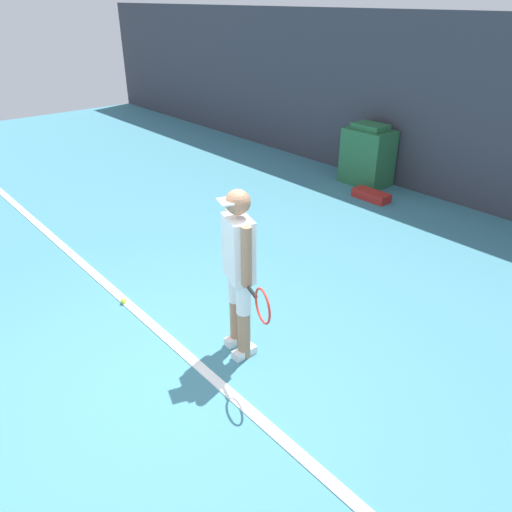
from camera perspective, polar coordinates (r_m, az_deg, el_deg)
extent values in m
plane|color=teal|center=(4.63, -10.06, -14.22)|extent=(24.00, 24.00, 0.00)
cube|color=white|center=(4.76, -6.44, -12.48)|extent=(21.60, 0.10, 0.01)
cylinder|color=#A37556|center=(4.88, -2.29, -7.53)|extent=(0.12, 0.12, 0.50)
cylinder|color=white|center=(4.67, -2.38, -3.52)|extent=(0.14, 0.14, 0.30)
cube|color=white|center=(5.01, -2.24, -9.48)|extent=(0.10, 0.24, 0.08)
cylinder|color=#A37556|center=(4.72, -1.37, -8.96)|extent=(0.12, 0.12, 0.50)
cylinder|color=white|center=(4.49, -1.42, -4.86)|extent=(0.14, 0.14, 0.30)
cube|color=white|center=(4.84, -1.34, -10.94)|extent=(0.10, 0.24, 0.08)
cube|color=white|center=(4.36, -2.00, 0.83)|extent=(0.39, 0.30, 0.59)
sphere|color=#A37556|center=(4.18, -2.10, 6.16)|extent=(0.22, 0.22, 0.22)
cube|color=white|center=(4.14, -3.41, 6.23)|extent=(0.21, 0.17, 0.02)
cylinder|color=#A37556|center=(4.52, -2.87, 2.07)|extent=(0.09, 0.09, 0.56)
cylinder|color=#A37556|center=(4.19, -1.07, -0.09)|extent=(0.09, 0.09, 0.56)
cylinder|color=black|center=(4.24, -0.54, -4.02)|extent=(0.21, 0.10, 0.03)
torus|color=red|center=(4.05, 0.76, -5.74)|extent=(0.30, 0.12, 0.31)
sphere|color=#D1E533|center=(5.78, -14.90, -4.99)|extent=(0.07, 0.07, 0.07)
cube|color=#28663D|center=(9.31, 12.61, 10.98)|extent=(0.83, 0.57, 0.98)
cube|color=#28663D|center=(9.17, 12.96, 14.22)|extent=(0.58, 0.40, 0.10)
cube|color=#B2231E|center=(8.68, 13.03, 6.77)|extent=(0.64, 0.27, 0.14)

